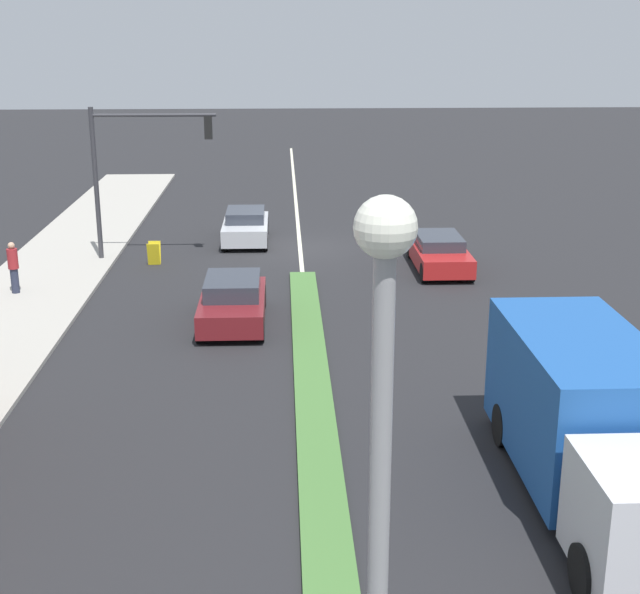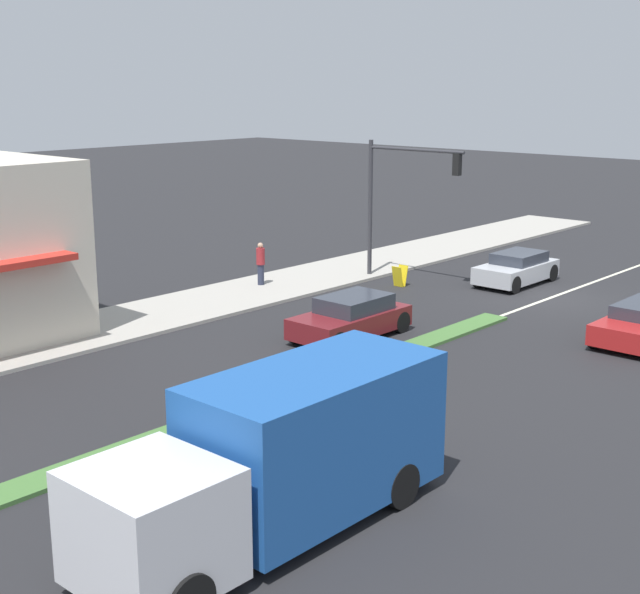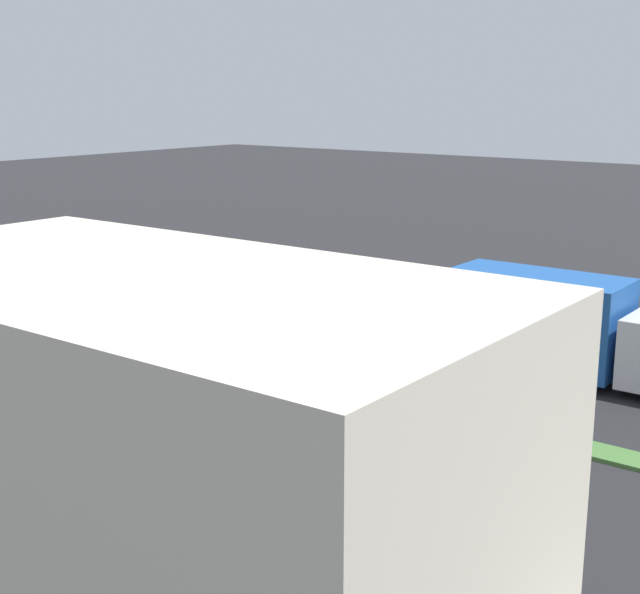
{
  "view_description": "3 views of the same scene",
  "coord_description": "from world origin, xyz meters",
  "px_view_note": "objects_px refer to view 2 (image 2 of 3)",
  "views": [
    {
      "loc": [
        0.69,
        34.64,
        8.55
      ],
      "look_at": [
        -0.27,
        12.26,
        1.69
      ],
      "focal_mm": 50.0,
      "sensor_mm": 36.0,
      "label": 1
    },
    {
      "loc": [
        -15.54,
        30.46,
        8.05
      ],
      "look_at": [
        1.9,
        11.1,
        1.72
      ],
      "focal_mm": 50.0,
      "sensor_mm": 36.0,
      "label": 2
    },
    {
      "loc": [
        18.91,
        29.08,
        8.13
      ],
      "look_at": [
        -1.59,
        13.51,
        2.08
      ],
      "focal_mm": 50.0,
      "sensor_mm": 36.0,
      "label": 3
    }
  ],
  "objects_px": {
    "pedestrian": "(261,263)",
    "delivery_truck": "(282,455)",
    "traffic_signal_main": "(398,187)",
    "sedan_maroon": "(351,318)",
    "sedan_silver": "(517,269)",
    "warning_aframe_sign": "(400,276)"
  },
  "relations": [
    {
      "from": "pedestrian",
      "to": "sedan_silver",
      "type": "distance_m",
      "value": 10.39
    },
    {
      "from": "traffic_signal_main",
      "to": "pedestrian",
      "type": "bearing_deg",
      "value": 53.44
    },
    {
      "from": "pedestrian",
      "to": "traffic_signal_main",
      "type": "bearing_deg",
      "value": -126.56
    },
    {
      "from": "delivery_truck",
      "to": "sedan_maroon",
      "type": "distance_m",
      "value": 12.76
    },
    {
      "from": "warning_aframe_sign",
      "to": "sedan_silver",
      "type": "height_order",
      "value": "sedan_silver"
    },
    {
      "from": "sedan_silver",
      "to": "traffic_signal_main",
      "type": "bearing_deg",
      "value": 36.24
    },
    {
      "from": "warning_aframe_sign",
      "to": "sedan_silver",
      "type": "bearing_deg",
      "value": -133.02
    },
    {
      "from": "pedestrian",
      "to": "sedan_silver",
      "type": "relative_size",
      "value": 0.43
    },
    {
      "from": "pedestrian",
      "to": "sedan_maroon",
      "type": "height_order",
      "value": "pedestrian"
    },
    {
      "from": "sedan_silver",
      "to": "sedan_maroon",
      "type": "distance_m",
      "value": 10.46
    },
    {
      "from": "delivery_truck",
      "to": "sedan_silver",
      "type": "bearing_deg",
      "value": -71.04
    },
    {
      "from": "sedan_silver",
      "to": "delivery_truck",
      "type": "bearing_deg",
      "value": 108.96
    },
    {
      "from": "traffic_signal_main",
      "to": "sedan_maroon",
      "type": "distance_m",
      "value": 9.13
    },
    {
      "from": "warning_aframe_sign",
      "to": "delivery_truck",
      "type": "relative_size",
      "value": 0.11
    },
    {
      "from": "pedestrian",
      "to": "delivery_truck",
      "type": "distance_m",
      "value": 19.84
    },
    {
      "from": "sedan_silver",
      "to": "pedestrian",
      "type": "bearing_deg",
      "value": 45.47
    },
    {
      "from": "traffic_signal_main",
      "to": "sedan_silver",
      "type": "distance_m",
      "value": 5.86
    },
    {
      "from": "pedestrian",
      "to": "warning_aframe_sign",
      "type": "relative_size",
      "value": 2.03
    },
    {
      "from": "traffic_signal_main",
      "to": "pedestrian",
      "type": "distance_m",
      "value": 6.33
    },
    {
      "from": "pedestrian",
      "to": "sedan_silver",
      "type": "xyz_separation_m",
      "value": [
        -7.28,
        -7.4,
        -0.38
      ]
    },
    {
      "from": "warning_aframe_sign",
      "to": "sedan_maroon",
      "type": "xyz_separation_m",
      "value": [
        -3.28,
        6.95,
        0.24
      ]
    },
    {
      "from": "pedestrian",
      "to": "delivery_truck",
      "type": "bearing_deg",
      "value": 136.88
    }
  ]
}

